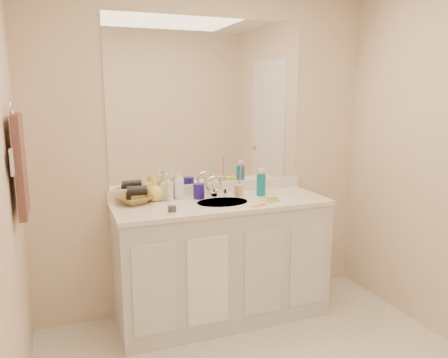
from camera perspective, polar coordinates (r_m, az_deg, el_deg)
wall_back at (r=3.28m, az=-2.04°, el=3.61°), size 2.60×0.02×2.40m
vanity_cabinet at (r=3.23m, az=-0.32°, el=-10.77°), size 1.50×0.55×0.85m
countertop at (r=3.09m, az=-0.33°, el=-3.19°), size 1.52×0.57×0.03m
backsplash at (r=3.32m, az=-1.92°, el=-1.23°), size 1.52×0.03×0.08m
sink_basin at (r=3.07m, az=-0.20°, el=-3.23°), size 0.37×0.37×0.02m
faucet at (r=3.22m, az=-1.34°, el=-1.32°), size 0.02×0.02×0.11m
mirror at (r=3.25m, az=-2.05°, el=9.90°), size 1.48×0.01×1.20m
blue_mug at (r=3.16m, az=-3.30°, el=-1.58°), size 0.10×0.10×0.11m
tan_cup at (r=3.22m, az=1.93°, el=-1.51°), size 0.07×0.07×0.09m
toothbrush at (r=3.20m, az=2.11°, el=0.33°), size 0.02×0.04×0.19m
mouthwash_bottle at (r=3.26m, az=4.87°, el=-0.73°), size 0.08×0.08×0.16m
soap_dish at (r=3.11m, az=6.23°, el=-2.79°), size 0.12×0.11×0.01m
green_soap at (r=3.10m, az=6.24°, el=-2.46°), size 0.08×0.06×0.03m
orange_comb at (r=2.98m, az=4.68°, el=-3.45°), size 0.12×0.05×0.00m
dark_jar at (r=2.84m, az=-6.80°, el=-3.87°), size 0.06×0.06×0.04m
extra_white_bottle at (r=3.09m, az=-7.09°, el=-1.66°), size 0.06×0.06×0.14m
soap_bottle_white at (r=3.17m, az=-5.87°, el=-0.79°), size 0.08×0.08×0.20m
soap_bottle_cream at (r=3.15m, az=-7.41°, el=-0.98°), size 0.11×0.11×0.19m
soap_bottle_yellow at (r=3.12m, az=-9.06°, el=-1.41°), size 0.14×0.14×0.16m
wicker_basket at (r=3.08m, az=-11.60°, el=-2.66°), size 0.30×0.30×0.06m
hair_dryer at (r=3.07m, az=-11.28°, el=-1.51°), size 0.14×0.08×0.07m
towel_ring at (r=2.56m, az=-26.06°, el=8.19°), size 0.01×0.11×0.11m
hand_towel at (r=2.59m, az=-25.04°, el=1.59°), size 0.04×0.32×0.55m
switch_plate at (r=2.38m, az=-25.97°, el=1.99°), size 0.01×0.08×0.13m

